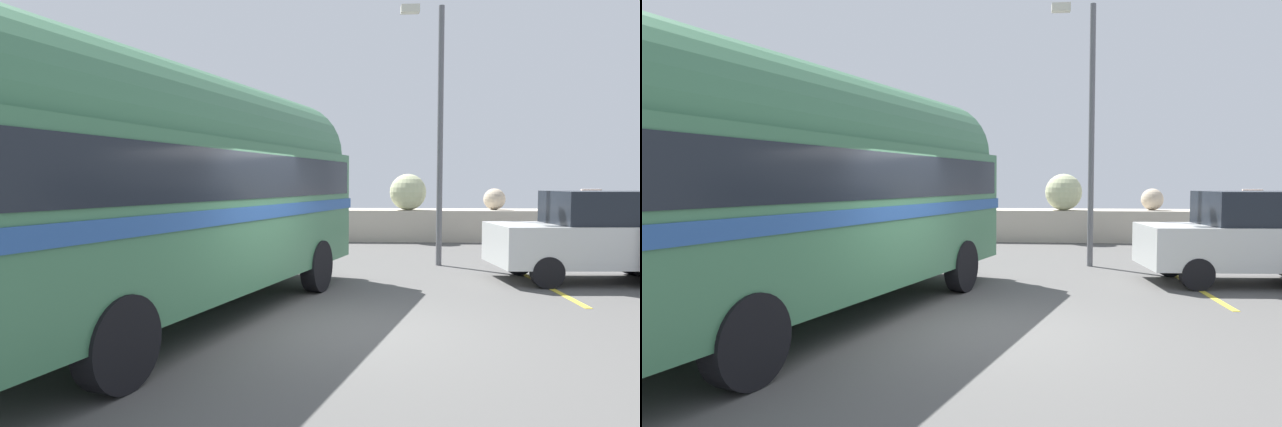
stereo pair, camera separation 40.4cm
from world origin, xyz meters
TOP-DOWN VIEW (x-y plane):
  - ground at (0.00, 0.00)m, footprint 32.00×26.00m
  - breakwater at (-0.05, 11.78)m, footprint 31.36×2.15m
  - vintage_coach at (-2.22, 0.32)m, footprint 4.97×8.90m
  - parked_car_nearest at (5.33, 3.82)m, footprint 4.19×1.93m
  - lamp_post at (2.33, 5.81)m, footprint 1.05×0.28m

SIDE VIEW (x-z plane):
  - ground at x=0.00m, z-range 0.00..0.02m
  - breakwater at x=-0.05m, z-range -0.49..1.90m
  - parked_car_nearest at x=5.33m, z-range 0.04..1.90m
  - vintage_coach at x=-2.22m, z-range 0.20..3.90m
  - lamp_post at x=2.33m, z-range 0.41..6.70m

